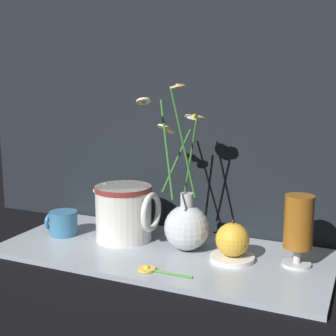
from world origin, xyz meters
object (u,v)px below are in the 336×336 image
Objects in this scene: yellow_mug at (63,223)px; tea_glass at (299,224)px; orange_fruit at (232,240)px; vase_with_flowers at (186,223)px; ceramic_pitcher at (124,210)px.

yellow_mug is 0.58m from tea_glass.
orange_fruit is at bearing 0.71° from yellow_mug.
ceramic_pitcher is at bearing 178.39° from vase_with_flowers.
ceramic_pitcher is at bearing 174.79° from orange_fruit.
vase_with_flowers is 2.49× the size of tea_glass.
ceramic_pitcher is 2.01× the size of orange_fruit.
orange_fruit is (0.28, -0.03, -0.03)m from ceramic_pitcher.
tea_glass reaches higher than orange_fruit.
yellow_mug is at bearing -179.29° from orange_fruit.
tea_glass is 1.87× the size of orange_fruit.
vase_with_flowers is 0.16m from ceramic_pitcher.
ceramic_pitcher is at bearing 10.91° from yellow_mug.
tea_glass is 0.14m from orange_fruit.
ceramic_pitcher is 0.28m from orange_fruit.
orange_fruit is (0.12, -0.02, -0.02)m from vase_with_flowers.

